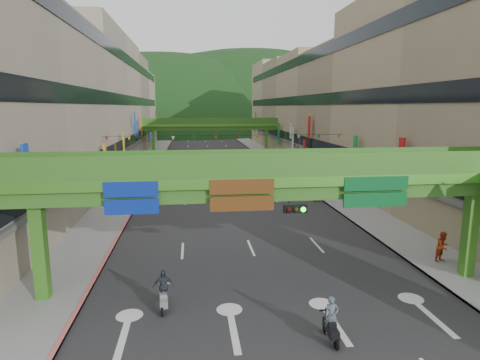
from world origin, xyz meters
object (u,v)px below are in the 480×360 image
scooter_rider_near (331,321)px  pedestrian_red (443,249)px  overpass_near (291,192)px  car_yellow (222,164)px  scooter_rider_mid (221,186)px  car_silver (175,165)px

scooter_rider_near → pedestrian_red: bearing=36.8°
overpass_near → car_yellow: 41.49m
car_yellow → scooter_rider_mid: bearing=-94.1°
scooter_rider_mid → car_silver: (-5.63, 17.91, -0.21)m
car_silver → pedestrian_red: 42.45m
scooter_rider_mid → car_silver: 18.77m
scooter_rider_near → scooter_rider_mid: bearing=94.6°
car_yellow → pedestrian_red: (10.10, -38.63, 0.14)m
scooter_rider_mid → scooter_rider_near: bearing=-85.4°
overpass_near → scooter_rider_near: overpass_near is taller
car_yellow → pedestrian_red: 39.93m
scooter_rider_near → scooter_rider_mid: (-2.26, 27.88, 0.07)m
scooter_rider_mid → car_silver: bearing=107.5°
scooter_rider_mid → car_yellow: size_ratio=0.41×
car_silver → pedestrian_red: bearing=-72.5°
car_silver → overpass_near: bearing=-86.5°
overpass_near → pedestrian_red: size_ratio=15.45×
pedestrian_red → scooter_rider_mid: bearing=97.1°
scooter_rider_mid → pedestrian_red: scooter_rider_mid is taller
overpass_near → scooter_rider_mid: (-1.62, 23.50, -4.27)m
car_yellow → pedestrian_red: bearing=-74.6°
car_yellow → overpass_near: bearing=-89.1°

